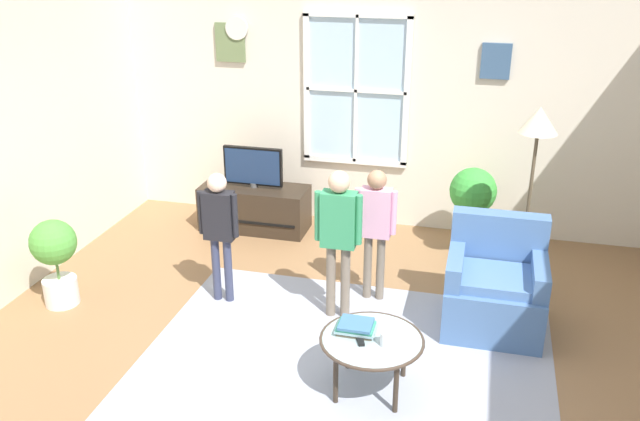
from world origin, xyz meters
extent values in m
cube|color=olive|center=(0.00, 0.00, -0.01)|extent=(6.23, 5.81, 0.02)
cube|color=beige|center=(0.00, 2.67, 1.47)|extent=(5.63, 0.12, 2.95)
cube|color=silver|center=(-0.31, 2.60, 1.45)|extent=(1.04, 0.02, 1.51)
cube|color=white|center=(-0.31, 2.58, 2.21)|extent=(1.10, 0.04, 0.06)
cube|color=white|center=(-0.31, 2.58, 0.70)|extent=(1.10, 0.04, 0.06)
cube|color=white|center=(-0.83, 2.58, 1.45)|extent=(0.06, 0.04, 1.51)
cube|color=white|center=(0.21, 2.58, 1.45)|extent=(0.06, 0.04, 1.51)
cube|color=white|center=(-0.31, 2.58, 1.45)|extent=(0.03, 0.04, 1.51)
cube|color=white|center=(-0.31, 2.58, 1.45)|extent=(1.04, 0.04, 0.03)
cube|color=#667A4C|center=(-1.66, 2.59, 1.89)|extent=(0.32, 0.03, 0.40)
cube|color=#38567A|center=(1.05, 2.59, 1.81)|extent=(0.28, 0.03, 0.34)
cylinder|color=silver|center=(-1.57, 2.58, 2.04)|extent=(0.24, 0.04, 0.24)
cube|color=#999EAD|center=(0.17, 0.02, 0.00)|extent=(3.00, 2.26, 0.01)
cube|color=#2D2319|center=(-1.29, 2.13, 0.24)|extent=(1.13, 0.46, 0.47)
cube|color=black|center=(-1.29, 1.89, 0.16)|extent=(1.02, 0.02, 0.02)
cylinder|color=#4C4C4C|center=(-1.29, 2.13, 0.50)|extent=(0.08, 0.08, 0.05)
cube|color=black|center=(-1.29, 2.13, 0.70)|extent=(0.63, 0.05, 0.41)
cube|color=navy|center=(-1.29, 2.10, 0.70)|extent=(0.59, 0.01, 0.37)
cube|color=#476B9E|center=(1.20, 0.73, 0.21)|extent=(0.76, 0.72, 0.42)
cube|color=#476B9E|center=(1.20, 1.03, 0.65)|extent=(0.76, 0.16, 0.45)
cube|color=#476B9E|center=(0.88, 0.73, 0.52)|extent=(0.12, 0.65, 0.20)
cube|color=#476B9E|center=(1.52, 0.73, 0.52)|extent=(0.12, 0.65, 0.20)
cube|color=#4D73AA|center=(1.20, 0.68, 0.46)|extent=(0.61, 0.50, 0.08)
cylinder|color=#99B2B7|center=(0.40, -0.30, 0.40)|extent=(0.69, 0.69, 0.02)
torus|color=#3F3328|center=(0.40, -0.30, 0.40)|extent=(0.72, 0.72, 0.02)
cylinder|color=#33281E|center=(0.20, -0.10, 0.20)|extent=(0.04, 0.04, 0.39)
cylinder|color=#33281E|center=(0.61, -0.10, 0.20)|extent=(0.04, 0.04, 0.39)
cylinder|color=#33281E|center=(0.20, -0.50, 0.20)|extent=(0.04, 0.04, 0.39)
cylinder|color=#33281E|center=(0.61, -0.50, 0.20)|extent=(0.04, 0.04, 0.39)
cube|color=brown|center=(0.28, -0.25, 0.42)|extent=(0.24, 0.17, 0.02)
cube|color=#89ADB5|center=(0.28, -0.25, 0.44)|extent=(0.27, 0.18, 0.02)
cube|color=#369475|center=(0.28, -0.25, 0.46)|extent=(0.25, 0.18, 0.02)
cube|color=#3A6891|center=(0.28, -0.25, 0.48)|extent=(0.23, 0.20, 0.02)
cylinder|color=white|center=(0.51, -0.35, 0.46)|extent=(0.08, 0.08, 0.10)
cube|color=black|center=(0.33, -0.34, 0.42)|extent=(0.09, 0.15, 0.02)
cube|color=black|center=(0.36, -0.14, 0.42)|extent=(0.05, 0.14, 0.02)
cylinder|color=#726656|center=(0.14, 0.96, 0.30)|extent=(0.07, 0.07, 0.59)
cylinder|color=#726656|center=(0.26, 0.96, 0.30)|extent=(0.07, 0.07, 0.59)
cube|color=#DB9EBC|center=(0.20, 0.96, 0.80)|extent=(0.26, 0.13, 0.42)
sphere|color=#A87A5B|center=(0.20, 0.96, 1.09)|extent=(0.16, 0.16, 0.16)
cylinder|color=#DB9EBC|center=(0.05, 0.94, 0.82)|extent=(0.05, 0.05, 0.38)
cylinder|color=#DB9EBC|center=(0.35, 0.94, 0.82)|extent=(0.05, 0.05, 0.38)
cylinder|color=#726656|center=(-0.09, 0.59, 0.32)|extent=(0.08, 0.08, 0.64)
cylinder|color=#726656|center=(0.03, 0.59, 0.32)|extent=(0.08, 0.08, 0.64)
cube|color=#338C59|center=(-0.03, 0.59, 0.87)|extent=(0.28, 0.14, 0.45)
sphere|color=#D8AD8C|center=(-0.03, 0.59, 1.18)|extent=(0.17, 0.17, 0.17)
cylinder|color=#338C59|center=(-0.19, 0.57, 0.89)|extent=(0.06, 0.06, 0.41)
cylinder|color=#338C59|center=(0.13, 0.57, 0.89)|extent=(0.06, 0.06, 0.41)
cylinder|color=#333851|center=(-1.10, 0.61, 0.29)|extent=(0.07, 0.07, 0.58)
cylinder|color=#333851|center=(-0.99, 0.61, 0.29)|extent=(0.07, 0.07, 0.58)
cube|color=black|center=(-1.05, 0.61, 0.79)|extent=(0.25, 0.13, 0.41)
sphere|color=beige|center=(-1.05, 0.61, 1.08)|extent=(0.16, 0.16, 0.16)
cylinder|color=black|center=(-1.20, 0.59, 0.81)|extent=(0.05, 0.05, 0.37)
cylinder|color=black|center=(-0.90, 0.59, 0.81)|extent=(0.05, 0.05, 0.37)
cylinder|color=#4C565B|center=(0.95, 2.14, 0.11)|extent=(0.33, 0.33, 0.22)
cylinder|color=#4C7238|center=(0.95, 2.14, 0.31)|extent=(0.02, 0.02, 0.18)
sphere|color=green|center=(0.95, 2.14, 0.63)|extent=(0.45, 0.45, 0.45)
cylinder|color=silver|center=(-2.37, 0.21, 0.12)|extent=(0.28, 0.28, 0.23)
cylinder|color=#4C7238|center=(-2.37, 0.21, 0.31)|extent=(0.02, 0.02, 0.15)
sphere|color=#4B9639|center=(-2.37, 0.21, 0.58)|extent=(0.38, 0.38, 0.38)
cylinder|color=black|center=(1.43, 1.50, 0.01)|extent=(0.26, 0.26, 0.03)
cylinder|color=brown|center=(1.43, 1.50, 0.71)|extent=(0.03, 0.03, 1.43)
cone|color=beige|center=(1.43, 1.50, 1.53)|extent=(0.32, 0.32, 0.22)
camera|label=1|loc=(1.02, -4.13, 2.94)|focal=37.79mm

